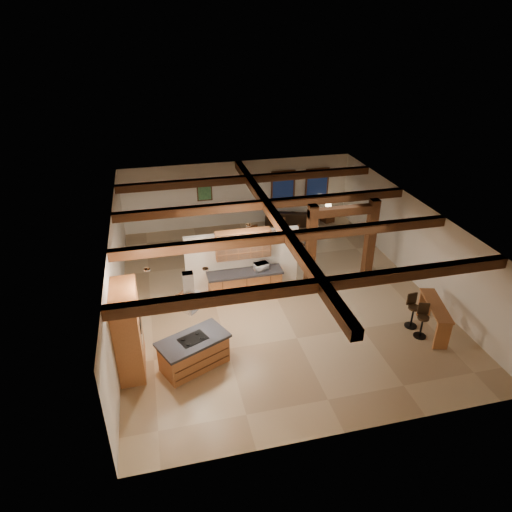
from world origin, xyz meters
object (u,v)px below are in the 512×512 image
at_px(bar_counter, 434,313).
at_px(sofa, 290,217).
at_px(dining_table, 274,244).
at_px(kitchen_island, 194,352).

bearing_deg(bar_counter, sofa, 101.55).
bearing_deg(bar_counter, dining_table, 118.07).
distance_m(dining_table, bar_counter, 6.88).
relative_size(kitchen_island, sofa, 0.92).
relative_size(kitchen_island, dining_table, 1.09).
height_order(dining_table, sofa, dining_table).
bearing_deg(dining_table, sofa, 78.17).
bearing_deg(sofa, dining_table, 78.64).
bearing_deg(kitchen_island, dining_table, 57.10).
height_order(kitchen_island, sofa, kitchen_island).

